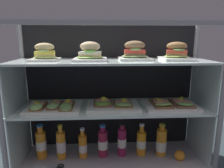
{
  "coord_description": "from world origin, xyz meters",
  "views": [
    {
      "loc": [
        -0.07,
        -1.28,
        0.85
      ],
      "look_at": [
        0.0,
        0.0,
        0.57
      ],
      "focal_mm": 32.41,
      "sensor_mm": 36.0,
      "label": 1
    }
  ],
  "objects": [
    {
      "name": "open_sandwich_tray_mid_left",
      "position": [
        0.0,
        -0.02,
        0.44
      ],
      "size": [
        0.34,
        0.23,
        0.06
      ],
      "color": "white",
      "rests_on": "shelf_lower_glass"
    },
    {
      "name": "riser_upper_tier",
      "position": [
        0.0,
        0.0,
        0.56
      ],
      "size": [
        1.23,
        0.36,
        0.29
      ],
      "color": "silver",
      "rests_on": "shelf_lower_glass"
    },
    {
      "name": "ground_plane",
      "position": [
        0.0,
        0.0,
        -0.01
      ],
      "size": [
        6.0,
        6.0,
        0.02
      ],
      "primitive_type": "cube",
      "color": "#283336",
      "rests_on": "ground"
    },
    {
      "name": "open_sandwich_tray_left_of_center",
      "position": [
        0.38,
        -0.04,
        0.44
      ],
      "size": [
        0.34,
        0.23,
        0.06
      ],
      "color": "white",
      "rests_on": "shelf_lower_glass"
    },
    {
      "name": "shelf_lower_glass",
      "position": [
        0.0,
        0.0,
        0.41
      ],
      "size": [
        1.25,
        0.37,
        0.01
      ],
      "primitive_type": "cube",
      "color": "silver",
      "rests_on": "riser_lower_tier"
    },
    {
      "name": "juice_bottle_front_middle",
      "position": [
        -0.35,
        0.01,
        0.14
      ],
      "size": [
        0.06,
        0.06,
        0.25
      ],
      "color": "orange",
      "rests_on": "case_base_deck"
    },
    {
      "name": "plated_roll_sandwich_near_left_corner",
      "position": [
        -0.14,
        -0.0,
        0.77
      ],
      "size": [
        0.21,
        0.21,
        0.12
      ],
      "color": "white",
      "rests_on": "shelf_upper_glass"
    },
    {
      "name": "kitchen_scissors",
      "position": [
        -0.37,
        -0.1,
        0.05
      ],
      "size": [
        0.21,
        0.07,
        0.01
      ],
      "color": "silver",
      "rests_on": "case_base_deck"
    },
    {
      "name": "orange_fruit_beside_bottles",
      "position": [
        0.46,
        -0.06,
        0.08
      ],
      "size": [
        0.07,
        0.07,
        0.07
      ],
      "primitive_type": "sphere",
      "color": "orange",
      "rests_on": "case_base_deck"
    },
    {
      "name": "shelf_upper_glass",
      "position": [
        0.0,
        0.0,
        0.72
      ],
      "size": [
        1.25,
        0.37,
        0.01
      ],
      "primitive_type": "cube",
      "color": "silver",
      "rests_on": "riser_upper_tier"
    },
    {
      "name": "open_sandwich_tray_center",
      "position": [
        -0.37,
        -0.03,
        0.44
      ],
      "size": [
        0.34,
        0.24,
        0.06
      ],
      "color": "white",
      "rests_on": "shelf_lower_glass"
    },
    {
      "name": "plated_roll_sandwich_mid_right",
      "position": [
        -0.42,
        0.01,
        0.76
      ],
      "size": [
        0.17,
        0.17,
        0.11
      ],
      "color": "white",
      "rests_on": "shelf_upper_glass"
    },
    {
      "name": "juice_bottle_back_left",
      "position": [
        0.21,
        0.03,
        0.13
      ],
      "size": [
        0.07,
        0.07,
        0.23
      ],
      "color": "orange",
      "rests_on": "case_base_deck"
    },
    {
      "name": "riser_lower_tier",
      "position": [
        0.0,
        0.0,
        0.22
      ],
      "size": [
        1.23,
        0.36,
        0.36
      ],
      "color": "silver",
      "rests_on": "case_base_deck"
    },
    {
      "name": "juice_bottle_front_second",
      "position": [
        0.35,
        0.02,
        0.14
      ],
      "size": [
        0.07,
        0.07,
        0.23
      ],
      "color": "orange",
      "rests_on": "case_base_deck"
    },
    {
      "name": "juice_bottle_front_fourth",
      "position": [
        -0.06,
        0.02,
        0.14
      ],
      "size": [
        0.07,
        0.07,
        0.23
      ],
      "color": "#9C213E",
      "rests_on": "case_base_deck"
    },
    {
      "name": "case_base_deck",
      "position": [
        0.0,
        0.0,
        0.02
      ],
      "size": [
        1.29,
        0.42,
        0.04
      ],
      "primitive_type": "cube",
      "color": "#BEB4BD",
      "rests_on": "ground"
    },
    {
      "name": "case_frame",
      "position": [
        0.0,
        0.12,
        0.52
      ],
      "size": [
        1.29,
        0.42,
        0.95
      ],
      "color": "gray",
      "rests_on": "ground"
    },
    {
      "name": "plated_roll_sandwich_near_right_corner",
      "position": [
        0.15,
        0.03,
        0.77
      ],
      "size": [
        0.2,
        0.2,
        0.12
      ],
      "color": "white",
      "rests_on": "shelf_upper_glass"
    },
    {
      "name": "juice_bottle_near_post",
      "position": [
        0.07,
        0.03,
        0.15
      ],
      "size": [
        0.06,
        0.06,
        0.24
      ],
      "color": "#941D4A",
      "rests_on": "case_base_deck"
    },
    {
      "name": "juice_bottle_back_right",
      "position": [
        -0.2,
        0.02,
        0.13
      ],
      "size": [
        0.06,
        0.06,
        0.22
      ],
      "color": "orange",
      "rests_on": "case_base_deck"
    },
    {
      "name": "plated_roll_sandwich_center",
      "position": [
        0.41,
        -0.0,
        0.77
      ],
      "size": [
        0.19,
        0.19,
        0.11
      ],
      "color": "white",
      "rests_on": "shelf_upper_glass"
    },
    {
      "name": "juice_bottle_front_left_end",
      "position": [
        -0.49,
        0.03,
        0.14
      ],
      "size": [
        0.07,
        0.07,
        0.24
      ],
      "color": "orange",
      "rests_on": "case_base_deck"
    }
  ]
}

